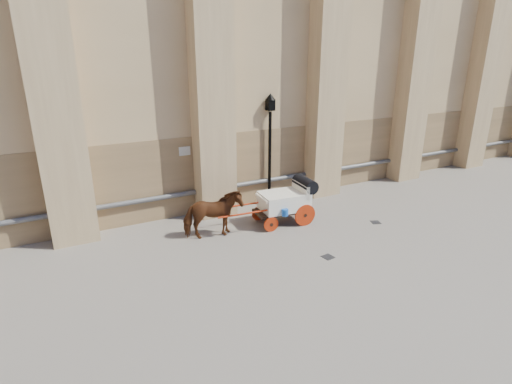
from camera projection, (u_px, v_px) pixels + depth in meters
ground at (288, 245)px, 12.90m from camera, size 90.00×90.00×0.00m
horse at (213, 215)px, 13.19m from camera, size 2.03×1.14×1.62m
carriage at (287, 199)px, 14.38m from camera, size 3.79×1.38×1.62m
street_lamp at (270, 146)px, 15.96m from camera, size 0.41×0.41×4.42m
drain_grate_near at (328, 257)px, 12.11m from camera, size 0.36×0.36×0.01m
drain_grate_far at (376, 222)px, 14.61m from camera, size 0.41×0.41×0.01m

